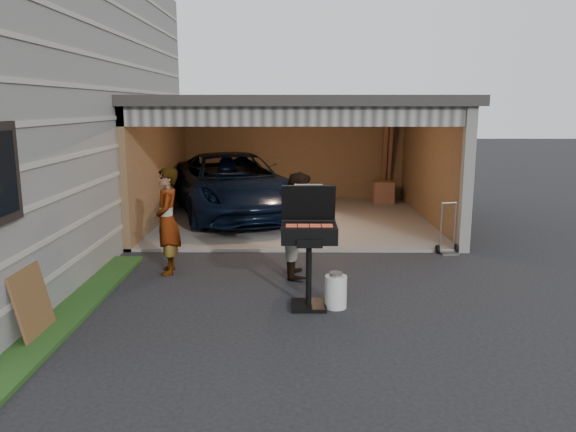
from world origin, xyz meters
name	(u,v)px	position (x,y,z in m)	size (l,w,h in m)	color
ground	(239,324)	(0.00, 0.00, 0.00)	(80.00, 80.00, 0.00)	black
groundcover_strip	(25,355)	(-2.25, -1.00, 0.03)	(0.50, 8.00, 0.06)	#193814
garage	(295,141)	(0.76, 6.79, 1.87)	(6.80, 6.30, 2.90)	#605E59
minivan	(232,187)	(-0.80, 6.90, 0.75)	(2.50, 5.42, 1.51)	black
woman	(167,221)	(-1.35, 2.20, 0.87)	(0.64, 0.42, 1.74)	#AEC4DB
man	(300,225)	(0.80, 2.08, 0.84)	(0.82, 0.64, 1.68)	#46301B
bbq_grill	(309,237)	(0.90, 0.63, 0.98)	(0.74, 0.65, 1.65)	black
propane_tank	(336,292)	(1.27, 0.59, 0.22)	(0.30, 0.30, 0.45)	silver
plywood_panel	(32,303)	(-2.40, -0.42, 0.42)	(0.04, 0.76, 0.85)	brown
hand_truck	(448,244)	(3.58, 3.44, 0.19)	(0.42, 0.35, 0.98)	gray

